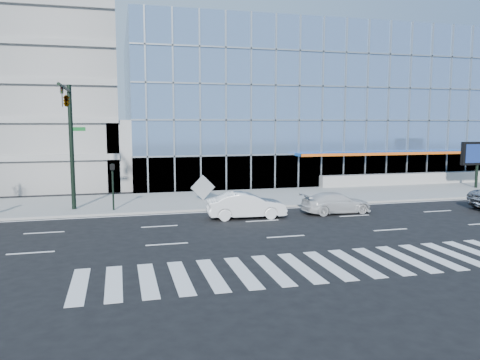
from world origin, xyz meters
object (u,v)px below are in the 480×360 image
at_px(ped_signal_post, 113,179).
at_px(white_suv, 336,203).
at_px(marquee_sign, 478,154).
at_px(traffic_signal, 68,116).
at_px(white_sedan, 246,205).
at_px(tilted_panel, 203,187).

bearing_deg(ped_signal_post, white_suv, -15.48).
bearing_deg(marquee_sign, traffic_signal, -174.08).
bearing_deg(white_sedan, ped_signal_post, 67.05).
height_order(traffic_signal, ped_signal_post, traffic_signal).
xyz_separation_m(traffic_signal, tilted_panel, (8.80, 2.92, -5.10)).
height_order(marquee_sign, white_sedan, marquee_sign).
height_order(marquee_sign, white_suv, marquee_sign).
relative_size(traffic_signal, marquee_sign, 2.00).
distance_m(marquee_sign, tilted_panel, 24.29).
relative_size(marquee_sign, white_sedan, 0.84).
height_order(ped_signal_post, tilted_panel, ped_signal_post).
xyz_separation_m(traffic_signal, marquee_sign, (33.00, 3.42, -3.10)).
bearing_deg(tilted_panel, white_suv, -46.65).
bearing_deg(tilted_panel, traffic_signal, -167.94).
bearing_deg(ped_signal_post, white_sedan, -26.61).
bearing_deg(traffic_signal, ped_signal_post, 8.52).
relative_size(traffic_signal, ped_signal_post, 2.67).
bearing_deg(white_suv, traffic_signal, 75.72).
relative_size(traffic_signal, white_sedan, 1.69).
relative_size(white_sedan, tilted_panel, 3.65).
bearing_deg(traffic_signal, tilted_panel, 18.36).
height_order(ped_signal_post, white_suv, ped_signal_post).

